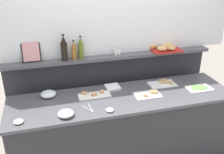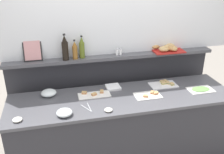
{
  "view_description": "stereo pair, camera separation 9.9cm",
  "coord_description": "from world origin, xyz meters",
  "px_view_note": "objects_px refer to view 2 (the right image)",
  "views": [
    {
      "loc": [
        -0.8,
        -2.45,
        2.32
      ],
      "look_at": [
        -0.1,
        0.1,
        1.12
      ],
      "focal_mm": 41.07,
      "sensor_mm": 36.0,
      "label": 1
    },
    {
      "loc": [
        -0.7,
        -2.48,
        2.32
      ],
      "look_at": [
        -0.1,
        0.1,
        1.12
      ],
      "focal_mm": 41.07,
      "sensor_mm": 36.0,
      "label": 2
    }
  ],
  "objects_px": {
    "condiment_bowl_dark": "(108,110)",
    "olive_oil_bottle": "(82,48)",
    "sandwich_platter_front": "(164,84)",
    "serving_tongs": "(88,108)",
    "sandwich_platter_rear": "(148,95)",
    "vinegar_bottle_amber": "(75,50)",
    "framed_picture": "(32,51)",
    "napkin_stack": "(113,87)",
    "glass_bowl_medium": "(49,93)",
    "sandwich_platter_side": "(94,95)",
    "salt_shaker": "(117,52)",
    "wine_bottle_dark": "(65,48)",
    "pepper_shaker": "(120,52)",
    "bread_basket": "(167,48)",
    "cold_cuts_platter": "(201,89)",
    "glass_bowl_large": "(64,113)",
    "condiment_bowl_cream": "(17,120)"
  },
  "relations": [
    {
      "from": "vinegar_bottle_amber",
      "to": "glass_bowl_large",
      "type": "bearing_deg",
      "value": -106.01
    },
    {
      "from": "condiment_bowl_cream",
      "to": "bread_basket",
      "type": "height_order",
      "value": "bread_basket"
    },
    {
      "from": "sandwich_platter_front",
      "to": "pepper_shaker",
      "type": "height_order",
      "value": "pepper_shaker"
    },
    {
      "from": "serving_tongs",
      "to": "napkin_stack",
      "type": "distance_m",
      "value": 0.55
    },
    {
      "from": "condiment_bowl_dark",
      "to": "salt_shaker",
      "type": "relative_size",
      "value": 0.99
    },
    {
      "from": "framed_picture",
      "to": "bread_basket",
      "type": "bearing_deg",
      "value": -0.9
    },
    {
      "from": "condiment_bowl_cream",
      "to": "pepper_shaker",
      "type": "distance_m",
      "value": 1.45
    },
    {
      "from": "condiment_bowl_cream",
      "to": "napkin_stack",
      "type": "height_order",
      "value": "condiment_bowl_cream"
    },
    {
      "from": "vinegar_bottle_amber",
      "to": "salt_shaker",
      "type": "xyz_separation_m",
      "value": [
        0.52,
        0.02,
        -0.06
      ]
    },
    {
      "from": "glass_bowl_medium",
      "to": "salt_shaker",
      "type": "height_order",
      "value": "salt_shaker"
    },
    {
      "from": "condiment_bowl_cream",
      "to": "napkin_stack",
      "type": "bearing_deg",
      "value": 24.33
    },
    {
      "from": "serving_tongs",
      "to": "framed_picture",
      "type": "distance_m",
      "value": 0.97
    },
    {
      "from": "sandwich_platter_rear",
      "to": "olive_oil_bottle",
      "type": "relative_size",
      "value": 1.09
    },
    {
      "from": "glass_bowl_medium",
      "to": "salt_shaker",
      "type": "bearing_deg",
      "value": 15.54
    },
    {
      "from": "glass_bowl_large",
      "to": "olive_oil_bottle",
      "type": "height_order",
      "value": "olive_oil_bottle"
    },
    {
      "from": "sandwich_platter_rear",
      "to": "vinegar_bottle_amber",
      "type": "xyz_separation_m",
      "value": [
        -0.77,
        0.49,
        0.44
      ]
    },
    {
      "from": "sandwich_platter_side",
      "to": "pepper_shaker",
      "type": "height_order",
      "value": "pepper_shaker"
    },
    {
      "from": "cold_cuts_platter",
      "to": "vinegar_bottle_amber",
      "type": "distance_m",
      "value": 1.58
    },
    {
      "from": "sandwich_platter_front",
      "to": "serving_tongs",
      "type": "distance_m",
      "value": 1.06
    },
    {
      "from": "glass_bowl_large",
      "to": "serving_tongs",
      "type": "bearing_deg",
      "value": 16.86
    },
    {
      "from": "condiment_bowl_dark",
      "to": "olive_oil_bottle",
      "type": "xyz_separation_m",
      "value": [
        -0.16,
        0.73,
        0.45
      ]
    },
    {
      "from": "vinegar_bottle_amber",
      "to": "sandwich_platter_side",
      "type": "bearing_deg",
      "value": -64.39
    },
    {
      "from": "cold_cuts_platter",
      "to": "glass_bowl_large",
      "type": "height_order",
      "value": "glass_bowl_large"
    },
    {
      "from": "napkin_stack",
      "to": "sandwich_platter_rear",
      "type": "bearing_deg",
      "value": -39.51
    },
    {
      "from": "glass_bowl_medium",
      "to": "wine_bottle_dark",
      "type": "height_order",
      "value": "wine_bottle_dark"
    },
    {
      "from": "glass_bowl_medium",
      "to": "condiment_bowl_cream",
      "type": "bearing_deg",
      "value": -123.14
    },
    {
      "from": "vinegar_bottle_amber",
      "to": "olive_oil_bottle",
      "type": "height_order",
      "value": "olive_oil_bottle"
    },
    {
      "from": "sandwich_platter_side",
      "to": "salt_shaker",
      "type": "bearing_deg",
      "value": 44.51
    },
    {
      "from": "sandwich_platter_front",
      "to": "glass_bowl_medium",
      "type": "height_order",
      "value": "glass_bowl_medium"
    },
    {
      "from": "sandwich_platter_front",
      "to": "framed_picture",
      "type": "bearing_deg",
      "value": 168.15
    },
    {
      "from": "sandwich_platter_front",
      "to": "olive_oil_bottle",
      "type": "distance_m",
      "value": 1.11
    },
    {
      "from": "cold_cuts_platter",
      "to": "napkin_stack",
      "type": "distance_m",
      "value": 1.05
    },
    {
      "from": "sandwich_platter_rear",
      "to": "condiment_bowl_dark",
      "type": "distance_m",
      "value": 0.56
    },
    {
      "from": "condiment_bowl_cream",
      "to": "vinegar_bottle_amber",
      "type": "height_order",
      "value": "vinegar_bottle_amber"
    },
    {
      "from": "condiment_bowl_dark",
      "to": "bread_basket",
      "type": "height_order",
      "value": "bread_basket"
    },
    {
      "from": "sandwich_platter_rear",
      "to": "napkin_stack",
      "type": "xyz_separation_m",
      "value": [
        -0.35,
        0.29,
        0.0
      ]
    },
    {
      "from": "sandwich_platter_side",
      "to": "sandwich_platter_front",
      "type": "bearing_deg",
      "value": 4.33
    },
    {
      "from": "sandwich_platter_front",
      "to": "serving_tongs",
      "type": "relative_size",
      "value": 1.81
    },
    {
      "from": "serving_tongs",
      "to": "bread_basket",
      "type": "xyz_separation_m",
      "value": [
        1.15,
        0.64,
        0.38
      ]
    },
    {
      "from": "condiment_bowl_dark",
      "to": "olive_oil_bottle",
      "type": "height_order",
      "value": "olive_oil_bottle"
    },
    {
      "from": "sandwich_platter_rear",
      "to": "serving_tongs",
      "type": "distance_m",
      "value": 0.73
    },
    {
      "from": "pepper_shaker",
      "to": "bread_basket",
      "type": "bearing_deg",
      "value": 1.05
    },
    {
      "from": "glass_bowl_medium",
      "to": "olive_oil_bottle",
      "type": "distance_m",
      "value": 0.66
    },
    {
      "from": "sandwich_platter_side",
      "to": "sandwich_platter_rear",
      "type": "height_order",
      "value": "same"
    },
    {
      "from": "serving_tongs",
      "to": "glass_bowl_large",
      "type": "bearing_deg",
      "value": -163.14
    },
    {
      "from": "salt_shaker",
      "to": "framed_picture",
      "type": "xyz_separation_m",
      "value": [
        -1.01,
        0.04,
        0.08
      ]
    },
    {
      "from": "sandwich_platter_rear",
      "to": "condiment_bowl_cream",
      "type": "bearing_deg",
      "value": -172.25
    },
    {
      "from": "olive_oil_bottle",
      "to": "salt_shaker",
      "type": "bearing_deg",
      "value": -0.4
    },
    {
      "from": "cold_cuts_platter",
      "to": "wine_bottle_dark",
      "type": "relative_size",
      "value": 0.96
    },
    {
      "from": "cold_cuts_platter",
      "to": "serving_tongs",
      "type": "height_order",
      "value": "cold_cuts_platter"
    }
  ]
}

